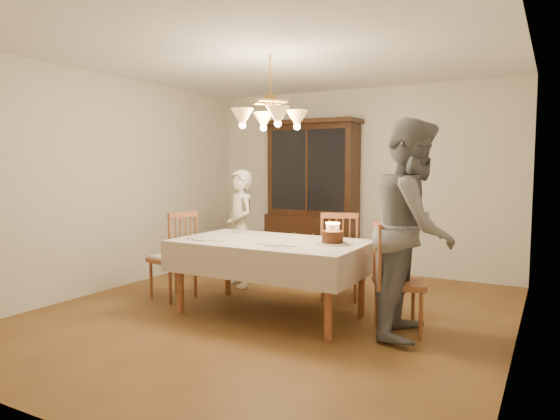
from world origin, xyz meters
The scene contains 14 objects.
ground centered at (0.00, 0.00, 0.00)m, with size 5.00×5.00×0.00m, color brown.
room_shell centered at (0.00, 0.00, 1.58)m, with size 5.00×5.00×5.00m.
dining_table centered at (0.00, 0.00, 0.68)m, with size 1.90×1.10×0.76m.
china_hutch centered at (-0.60, 2.25, 1.04)m, with size 1.38×0.54×2.16m.
chair_far_side centered at (0.39, 0.87, 0.44)m, with size 0.56×0.55×1.00m.
chair_left_end centered at (-1.27, -0.01, 0.45)m, with size 0.49×0.51×1.00m.
chair_right_end centered at (1.28, 0.06, 0.44)m, with size 0.56×0.57×1.00m.
elderly_woman centered at (-0.93, 0.85, 0.73)m, with size 0.53×0.35×1.46m, color beige.
adult_in_grey centered at (1.42, 0.08, 0.96)m, with size 0.93×0.73×1.92m, color slate.
birthday_cake centered at (0.64, 0.08, 0.82)m, with size 0.30×0.30×0.21m.
place_setting_near_left centered at (-0.60, -0.28, 0.77)m, with size 0.41×0.27×0.02m.
place_setting_near_right centered at (0.20, -0.23, 0.77)m, with size 0.38×0.23×0.02m.
place_setting_far_left centered at (-0.47, 0.35, 0.77)m, with size 0.37×0.23×0.02m.
chandelier centered at (0.00, 0.00, 1.98)m, with size 0.62×0.62×0.73m.
Camera 1 is at (2.50, -4.30, 1.50)m, focal length 32.00 mm.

